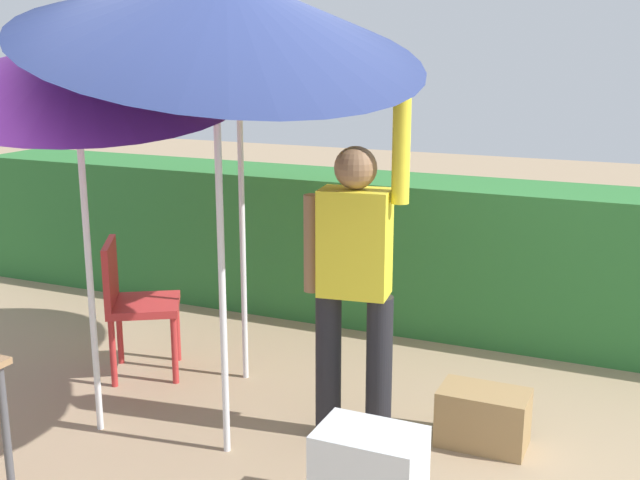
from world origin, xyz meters
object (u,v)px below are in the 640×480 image
Objects in this scene: umbrella_yellow at (235,45)px; person_vendor at (355,274)px; umbrella_orange at (81,66)px; crate_cardboard at (483,418)px; umbrella_rainbow at (224,9)px; chair_plastic at (132,299)px; cooler_box at (369,476)px.

umbrella_yellow is 1.29× the size of person_vendor.
umbrella_orange is 5.13× the size of crate_cardboard.
umbrella_rainbow is 0.83m from umbrella_orange.
umbrella_rainbow is 2.15m from chair_plastic.
umbrella_orange is at bearing -65.98° from chair_plastic.
umbrella_orange is at bearing -110.55° from umbrella_yellow.
umbrella_orange is 0.99× the size of umbrella_yellow.
crate_cardboard is at bearing 70.59° from cooler_box.
person_vendor is at bearing 34.99° from umbrella_rainbow.
crate_cardboard is (1.97, 0.67, -1.84)m from umbrella_orange.
umbrella_orange is at bearing 171.98° from cooler_box.
chair_plastic is 2.31m from crate_cardboard.
person_vendor is at bearing 19.30° from umbrella_orange.
umbrella_rainbow is 6.00× the size of cooler_box.
cooler_box is at bearing -25.36° from chair_plastic.
umbrella_orange is 1.28× the size of person_vendor.
umbrella_rainbow reaches higher than cooler_box.
chair_plastic reaches higher than cooler_box.
umbrella_rainbow is at bearing -154.15° from crate_cardboard.
umbrella_orange is at bearing -160.70° from person_vendor.
cooler_box is (1.30, -1.17, -1.88)m from umbrella_yellow.
chair_plastic is 2.20m from cooler_box.
person_vendor is at bearing -26.76° from umbrella_yellow.
person_vendor is 4.00× the size of cooler_box.
umbrella_rainbow is 3.17× the size of chair_plastic.
chair_plastic is at bearing 154.64° from cooler_box.
person_vendor is at bearing -8.47° from chair_plastic.
umbrella_yellow is 2.72× the size of chair_plastic.
umbrella_rainbow is at bearing 159.69° from cooler_box.
cooler_box is (1.65, -0.23, -1.77)m from umbrella_orange.
umbrella_yellow reaches higher than crate_cardboard.
cooler_box reaches higher than crate_cardboard.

